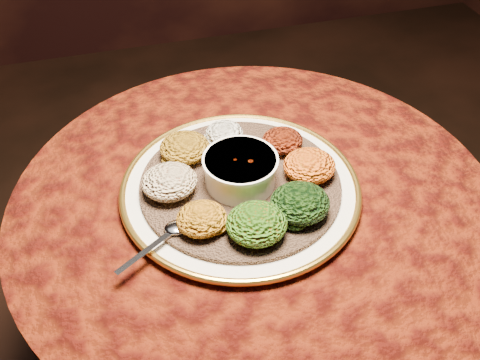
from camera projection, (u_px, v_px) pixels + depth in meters
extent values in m
cylinder|color=black|center=(252.00, 308.00, 1.32)|extent=(0.12, 0.12, 0.68)
cylinder|color=black|center=(255.00, 206.00, 1.07)|extent=(0.80, 0.80, 0.04)
cylinder|color=#4A1306|center=(254.00, 252.00, 1.17)|extent=(0.93, 0.93, 0.34)
cylinder|color=#4A1306|center=(255.00, 197.00, 1.05)|extent=(0.96, 0.96, 0.01)
cylinder|color=silver|center=(240.00, 189.00, 1.05)|extent=(0.58, 0.58, 0.02)
torus|color=gold|center=(240.00, 187.00, 1.04)|extent=(0.47, 0.47, 0.01)
cylinder|color=brown|center=(240.00, 184.00, 1.04)|extent=(0.40, 0.40, 0.01)
cylinder|color=white|center=(240.00, 171.00, 1.01)|extent=(0.13, 0.13, 0.06)
cylinder|color=white|center=(240.00, 160.00, 1.00)|extent=(0.14, 0.14, 0.01)
cylinder|color=#601A04|center=(240.00, 163.00, 1.00)|extent=(0.11, 0.11, 0.01)
ellipsoid|color=silver|center=(178.00, 227.00, 0.94)|extent=(0.05, 0.04, 0.01)
cube|color=silver|center=(147.00, 250.00, 0.90)|extent=(0.12, 0.08, 0.00)
ellipsoid|color=white|center=(224.00, 133.00, 1.12)|extent=(0.08, 0.08, 0.04)
ellipsoid|color=black|center=(282.00, 140.00, 1.10)|extent=(0.08, 0.08, 0.04)
ellipsoid|color=#B37C0E|center=(309.00, 166.00, 1.03)|extent=(0.10, 0.10, 0.05)
ellipsoid|color=black|center=(300.00, 203.00, 0.96)|extent=(0.11, 0.10, 0.05)
ellipsoid|color=#8D3B09|center=(257.00, 224.00, 0.92)|extent=(0.11, 0.10, 0.05)
ellipsoid|color=#C07110|center=(202.00, 219.00, 0.93)|extent=(0.09, 0.09, 0.04)
ellipsoid|color=maroon|center=(170.00, 182.00, 1.00)|extent=(0.10, 0.10, 0.05)
ellipsoid|color=#976912|center=(185.00, 148.00, 1.07)|extent=(0.10, 0.10, 0.05)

